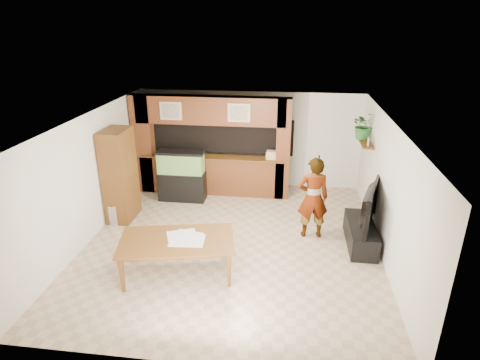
# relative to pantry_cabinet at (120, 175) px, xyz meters

# --- Properties ---
(floor) EXTENTS (6.50, 6.50, 0.00)m
(floor) POSITION_rel_pantry_cabinet_xyz_m (2.70, -0.81, -1.06)
(floor) COLOR tan
(floor) RESTS_ON ground
(ceiling) EXTENTS (6.50, 6.50, 0.00)m
(ceiling) POSITION_rel_pantry_cabinet_xyz_m (2.70, -0.81, 1.54)
(ceiling) COLOR white
(ceiling) RESTS_ON wall_back
(wall_back) EXTENTS (6.00, 0.00, 6.00)m
(wall_back) POSITION_rel_pantry_cabinet_xyz_m (2.70, 2.44, 0.24)
(wall_back) COLOR silver
(wall_back) RESTS_ON floor
(wall_left) EXTENTS (0.00, 6.50, 6.50)m
(wall_left) POSITION_rel_pantry_cabinet_xyz_m (-0.30, -0.81, 0.24)
(wall_left) COLOR silver
(wall_left) RESTS_ON floor
(wall_right) EXTENTS (0.00, 6.50, 6.50)m
(wall_right) POSITION_rel_pantry_cabinet_xyz_m (5.70, -0.81, 0.24)
(wall_right) COLOR silver
(wall_right) RESTS_ON floor
(partition) EXTENTS (4.20, 0.99, 2.60)m
(partition) POSITION_rel_pantry_cabinet_xyz_m (1.75, 1.83, 0.25)
(partition) COLOR brown
(partition) RESTS_ON floor
(wall_clock) EXTENTS (0.05, 0.25, 0.25)m
(wall_clock) POSITION_rel_pantry_cabinet_xyz_m (-0.27, 0.19, 0.84)
(wall_clock) COLOR black
(wall_clock) RESTS_ON wall_left
(wall_shelf) EXTENTS (0.25, 0.90, 0.04)m
(wall_shelf) POSITION_rel_pantry_cabinet_xyz_m (5.55, 1.14, 0.64)
(wall_shelf) COLOR brown
(wall_shelf) RESTS_ON wall_right
(pantry_cabinet) EXTENTS (0.53, 0.87, 2.13)m
(pantry_cabinet) POSITION_rel_pantry_cabinet_xyz_m (0.00, 0.00, 0.00)
(pantry_cabinet) COLOR brown
(pantry_cabinet) RESTS_ON floor
(trash_can) EXTENTS (0.27, 0.27, 0.49)m
(trash_can) POSITION_rel_pantry_cabinet_xyz_m (-0.08, -0.35, -0.82)
(trash_can) COLOR #B2B2B7
(trash_can) RESTS_ON floor
(aquarium) EXTENTS (1.19, 0.44, 1.31)m
(aquarium) POSITION_rel_pantry_cabinet_xyz_m (1.12, 1.14, -0.42)
(aquarium) COLOR black
(aquarium) RESTS_ON floor
(tv_stand) EXTENTS (0.53, 1.43, 0.48)m
(tv_stand) POSITION_rel_pantry_cabinet_xyz_m (5.35, -0.55, -0.82)
(tv_stand) COLOR black
(tv_stand) RESTS_ON floor
(television) EXTENTS (0.62, 1.47, 0.85)m
(television) POSITION_rel_pantry_cabinet_xyz_m (5.35, -0.55, -0.16)
(television) COLOR black
(television) RESTS_ON tv_stand
(photo_frame) EXTENTS (0.04, 0.13, 0.18)m
(photo_frame) POSITION_rel_pantry_cabinet_xyz_m (5.55, 0.87, 0.75)
(photo_frame) COLOR tan
(photo_frame) RESTS_ON wall_shelf
(potted_plant) EXTENTS (0.73, 0.68, 0.66)m
(potted_plant) POSITION_rel_pantry_cabinet_xyz_m (5.52, 1.42, 0.99)
(potted_plant) COLOR #28662A
(potted_plant) RESTS_ON wall_shelf
(person) EXTENTS (0.71, 0.52, 1.79)m
(person) POSITION_rel_pantry_cabinet_xyz_m (4.34, -0.31, -0.17)
(person) COLOR tan
(person) RESTS_ON floor
(microphone) EXTENTS (0.03, 0.09, 0.15)m
(microphone) POSITION_rel_pantry_cabinet_xyz_m (4.39, -0.47, 0.76)
(microphone) COLOR black
(microphone) RESTS_ON person
(dining_table) EXTENTS (2.21, 1.52, 0.71)m
(dining_table) POSITION_rel_pantry_cabinet_xyz_m (1.89, -2.07, -0.71)
(dining_table) COLOR brown
(dining_table) RESTS_ON floor
(newspaper_a) EXTENTS (0.63, 0.55, 0.01)m
(newspaper_a) POSITION_rel_pantry_cabinet_xyz_m (1.93, -1.86, -0.35)
(newspaper_a) COLOR silver
(newspaper_a) RESTS_ON dining_table
(newspaper_b) EXTENTS (0.64, 0.49, 0.01)m
(newspaper_b) POSITION_rel_pantry_cabinet_xyz_m (2.08, -2.04, -0.35)
(newspaper_b) COLOR silver
(newspaper_b) RESTS_ON dining_table
(newspaper_c) EXTENTS (0.56, 0.46, 0.01)m
(newspaper_c) POSITION_rel_pantry_cabinet_xyz_m (2.04, -1.87, -0.35)
(newspaper_c) COLOR silver
(newspaper_c) RESTS_ON dining_table
(counter_box) EXTENTS (0.34, 0.24, 0.21)m
(counter_box) POSITION_rel_pantry_cabinet_xyz_m (3.39, 1.64, 0.08)
(counter_box) COLOR tan
(counter_box) RESTS_ON partition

